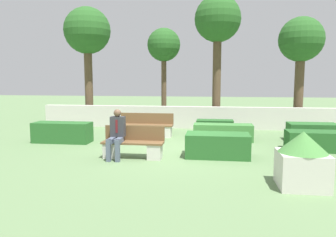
% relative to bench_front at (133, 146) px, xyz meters
% --- Properties ---
extents(ground_plane, '(60.00, 60.00, 0.00)m').
position_rel_bench_front_xyz_m(ground_plane, '(1.05, 1.05, -0.32)').
color(ground_plane, '#607F51').
extents(perimeter_wall, '(12.98, 0.30, 0.94)m').
position_rel_bench_front_xyz_m(perimeter_wall, '(1.05, 5.59, 0.15)').
color(perimeter_wall, beige).
rests_on(perimeter_wall, ground_plane).
extents(bench_front, '(1.66, 0.48, 0.85)m').
position_rel_bench_front_xyz_m(bench_front, '(0.00, 0.00, 0.00)').
color(bench_front, brown).
rests_on(bench_front, ground_plane).
extents(bench_left_side, '(2.01, 0.49, 0.85)m').
position_rel_bench_front_xyz_m(bench_left_side, '(-0.34, 3.32, 0.01)').
color(bench_left_side, brown).
rests_on(bench_left_side, ground_plane).
extents(person_seated_man, '(0.38, 0.63, 1.32)m').
position_rel_bench_front_xyz_m(person_seated_man, '(-0.41, -0.14, 0.41)').
color(person_seated_man, '#515B70').
rests_on(person_seated_man, ground_plane).
extents(hedge_block_near_left, '(1.38, 0.64, 0.58)m').
position_rel_bench_front_xyz_m(hedge_block_near_left, '(2.20, 3.94, -0.03)').
color(hedge_block_near_left, '#235623').
rests_on(hedge_block_near_left, ground_plane).
extents(hedge_block_near_right, '(1.61, 0.82, 0.62)m').
position_rel_bench_front_xyz_m(hedge_block_near_right, '(5.51, 3.17, -0.01)').
color(hedge_block_near_right, '#286028').
rests_on(hedge_block_near_right, ground_plane).
extents(hedge_block_mid_left, '(2.01, 0.69, 0.57)m').
position_rel_bench_front_xyz_m(hedge_block_mid_left, '(2.47, 2.87, -0.03)').
color(hedge_block_mid_left, '#3D7A38').
rests_on(hedge_block_mid_left, ground_plane).
extents(hedge_block_mid_right, '(1.72, 0.88, 0.65)m').
position_rel_bench_front_xyz_m(hedge_block_mid_right, '(2.26, 0.43, 0.00)').
color(hedge_block_mid_right, '#286028').
rests_on(hedge_block_mid_right, ground_plane).
extents(hedge_block_far_left, '(2.11, 0.80, 0.58)m').
position_rel_bench_front_xyz_m(hedge_block_far_left, '(5.38, 1.62, -0.03)').
color(hedge_block_far_left, '#235623').
rests_on(hedge_block_far_left, ground_plane).
extents(hedge_block_far_right, '(1.92, 0.69, 0.68)m').
position_rel_bench_front_xyz_m(hedge_block_far_right, '(-2.89, 1.81, 0.02)').
color(hedge_block_far_right, '#286028').
rests_on(hedge_block_far_right, ground_plane).
extents(planter_corner_left, '(0.94, 0.94, 1.12)m').
position_rel_bench_front_xyz_m(planter_corner_left, '(3.87, -1.90, 0.25)').
color(planter_corner_left, beige).
rests_on(planter_corner_left, ground_plane).
extents(tree_leftmost, '(2.15, 2.15, 5.43)m').
position_rel_bench_front_xyz_m(tree_leftmost, '(-3.73, 6.43, 3.91)').
color(tree_leftmost, brown).
rests_on(tree_leftmost, ground_plane).
extents(tree_center_left, '(1.55, 1.55, 4.49)m').
position_rel_bench_front_xyz_m(tree_center_left, '(-0.22, 6.99, 3.29)').
color(tree_center_left, brown).
rests_on(tree_center_left, ground_plane).
extents(tree_center_right, '(2.01, 2.01, 5.72)m').
position_rel_bench_front_xyz_m(tree_center_right, '(2.25, 6.27, 4.23)').
color(tree_center_right, brown).
rests_on(tree_center_right, ground_plane).
extents(tree_rightmost, '(1.92, 1.92, 4.78)m').
position_rel_bench_front_xyz_m(tree_rightmost, '(5.83, 6.59, 3.35)').
color(tree_rightmost, brown).
rests_on(tree_rightmost, ground_plane).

